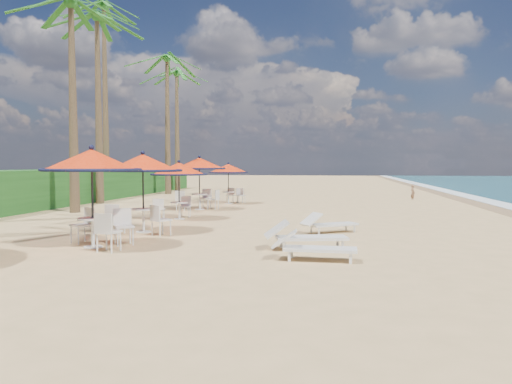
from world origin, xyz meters
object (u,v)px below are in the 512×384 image
at_px(lounger_near, 311,247).
at_px(lounger_mid, 303,236).
at_px(station_0, 94,173).
at_px(lounger_far, 328,223).
at_px(station_2, 178,174).
at_px(station_4, 230,173).
at_px(station_3, 200,170).
at_px(station_1, 142,170).

bearing_deg(lounger_near, lounger_mid, 102.40).
distance_m(lounger_near, lounger_mid, 1.41).
bearing_deg(station_0, lounger_far, 31.70).
bearing_deg(lounger_far, lounger_mid, -133.30).
height_order(station_2, station_4, station_2).
bearing_deg(lounger_mid, station_2, 117.13).
bearing_deg(station_3, station_1, -87.37).
height_order(station_1, lounger_mid, station_1).
distance_m(station_0, station_4, 14.12).
xyz_separation_m(station_0, lounger_mid, (5.18, 0.51, -1.54)).
relative_size(station_4, lounger_near, 1.19).
relative_size(lounger_mid, lounger_far, 1.17).
bearing_deg(station_0, station_1, 86.50).
bearing_deg(lounger_near, station_3, 117.68).
xyz_separation_m(station_3, lounger_mid, (5.36, -9.97, -1.48)).
distance_m(station_4, lounger_mid, 14.45).
distance_m(station_3, lounger_far, 9.25).
xyz_separation_m(station_0, station_1, (0.17, 2.75, 0.03)).
distance_m(station_3, station_4, 3.69).
xyz_separation_m(station_0, station_2, (0.08, 6.49, -0.17)).
bearing_deg(station_0, station_4, 88.17).
xyz_separation_m(station_1, station_2, (-0.08, 3.74, -0.19)).
bearing_deg(station_3, station_2, -86.11).
relative_size(station_0, lounger_far, 1.43).
distance_m(station_1, lounger_mid, 5.71).
bearing_deg(station_0, lounger_mid, 5.60).
bearing_deg(station_4, station_3, -99.97).
distance_m(station_1, lounger_near, 6.60).
relative_size(station_2, station_3, 0.90).
xyz_separation_m(station_0, lounger_far, (5.74, 3.54, -1.58)).
bearing_deg(station_1, station_3, 92.63).
height_order(station_3, lounger_far, station_3).
distance_m(station_0, lounger_near, 5.74).
distance_m(station_0, station_2, 6.50).
xyz_separation_m(station_4, lounger_mid, (4.73, -13.60, -1.26)).
distance_m(station_3, lounger_mid, 11.42).
bearing_deg(station_2, lounger_far, -27.56).
distance_m(station_0, lounger_mid, 5.43).
bearing_deg(lounger_mid, station_3, 105.01).
relative_size(station_0, lounger_mid, 1.22).
bearing_deg(lounger_far, station_3, 97.62).
bearing_deg(lounger_far, station_4, 83.71).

